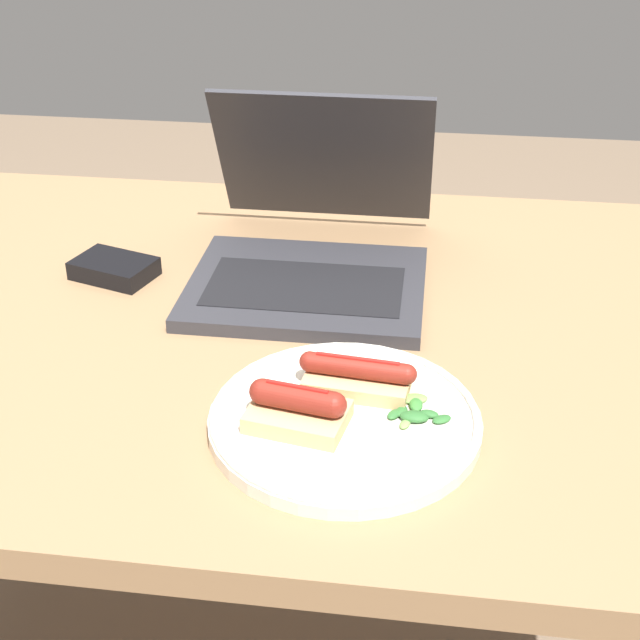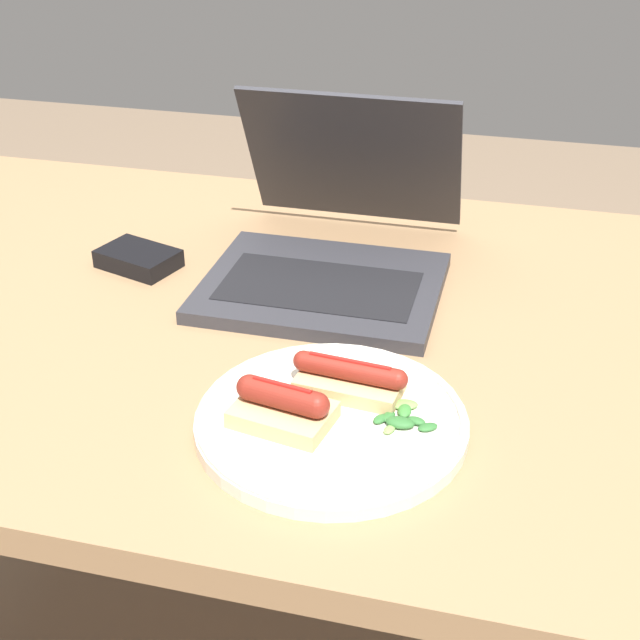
% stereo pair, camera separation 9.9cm
% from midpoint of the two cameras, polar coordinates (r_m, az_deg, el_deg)
% --- Properties ---
extents(desk, '(1.30, 0.87, 0.71)m').
position_cam_midpoint_polar(desk, '(1.17, -8.15, -2.07)').
color(desk, '#93704C').
rests_on(desk, ground_plane).
extents(laptop, '(0.31, 0.36, 0.23)m').
position_cam_midpoint_polar(laptop, '(1.20, -2.89, 4.59)').
color(laptop, '#2D2D33').
rests_on(laptop, desk).
extents(plate, '(0.28, 0.28, 0.02)m').
position_cam_midpoint_polar(plate, '(0.92, -1.51, -6.47)').
color(plate, silver).
rests_on(plate, desk).
extents(sausage_toast_left, '(0.13, 0.07, 0.04)m').
position_cam_midpoint_polar(sausage_toast_left, '(0.94, -0.60, -3.74)').
color(sausage_toast_left, tan).
rests_on(sausage_toast_left, plate).
extents(sausage_toast_middle, '(0.11, 0.08, 0.05)m').
position_cam_midpoint_polar(sausage_toast_middle, '(0.89, -4.63, -5.78)').
color(sausage_toast_middle, tan).
rests_on(sausage_toast_middle, plate).
extents(salad_pile, '(0.07, 0.07, 0.01)m').
position_cam_midpoint_polar(salad_pile, '(0.91, 3.04, -5.94)').
color(salad_pile, '#2D662D').
rests_on(salad_pile, plate).
extents(external_drive, '(0.12, 0.10, 0.02)m').
position_cam_midpoint_polar(external_drive, '(1.25, -15.27, 3.14)').
color(external_drive, black).
rests_on(external_drive, desk).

